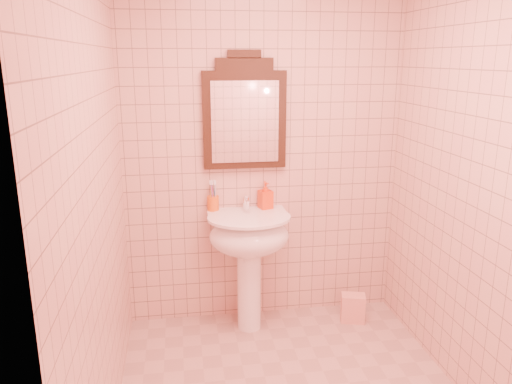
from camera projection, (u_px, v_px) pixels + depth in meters
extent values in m
cube|color=beige|center=(263.00, 154.00, 3.59)|extent=(2.00, 0.02, 2.50)
cylinder|color=white|center=(249.00, 283.00, 3.59)|extent=(0.17, 0.17, 0.70)
ellipsoid|color=white|center=(249.00, 236.00, 3.48)|extent=(0.56, 0.46, 0.28)
cube|color=white|center=(246.00, 213.00, 3.61)|extent=(0.56, 0.15, 0.05)
cylinder|color=white|center=(249.00, 218.00, 3.44)|extent=(0.58, 0.58, 0.02)
cylinder|color=white|center=(246.00, 203.00, 3.59)|extent=(0.04, 0.04, 0.09)
cylinder|color=white|center=(247.00, 201.00, 3.53)|extent=(0.02, 0.10, 0.02)
cylinder|color=white|center=(248.00, 205.00, 3.48)|extent=(0.02, 0.02, 0.04)
cube|color=white|center=(246.00, 196.00, 3.58)|extent=(0.02, 0.07, 0.01)
cube|color=black|center=(245.00, 120.00, 3.48)|extent=(0.58, 0.05, 0.68)
cube|color=black|center=(244.00, 64.00, 3.38)|extent=(0.40, 0.05, 0.08)
cube|color=black|center=(244.00, 54.00, 3.37)|extent=(0.23, 0.05, 0.06)
cube|color=white|center=(245.00, 122.00, 3.46)|extent=(0.47, 0.01, 0.57)
cylinder|color=#D95C12|center=(213.00, 203.00, 3.57)|extent=(0.08, 0.08, 0.10)
cylinder|color=silver|center=(216.00, 197.00, 3.56)|extent=(0.01, 0.01, 0.19)
cylinder|color=#338CD8|center=(214.00, 197.00, 3.58)|extent=(0.01, 0.01, 0.19)
cylinder|color=#E5334C|center=(212.00, 197.00, 3.58)|extent=(0.01, 0.01, 0.19)
cylinder|color=#3FBF59|center=(210.00, 197.00, 3.57)|extent=(0.01, 0.01, 0.19)
cylinder|color=#D8CC4C|center=(211.00, 198.00, 3.55)|extent=(0.01, 0.01, 0.19)
cylinder|color=purple|center=(213.00, 198.00, 3.54)|extent=(0.01, 0.01, 0.19)
cylinder|color=#4C4C59|center=(215.00, 198.00, 3.55)|extent=(0.01, 0.01, 0.19)
imported|color=red|center=(265.00, 195.00, 3.61)|extent=(0.11, 0.11, 0.20)
cube|color=#F0A08D|center=(353.00, 308.00, 3.74)|extent=(0.20, 0.16, 0.21)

